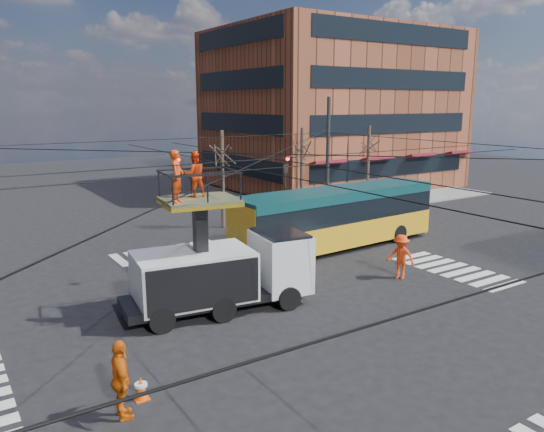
{
  "coord_description": "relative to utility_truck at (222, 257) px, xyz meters",
  "views": [
    {
      "loc": [
        -9.95,
        -15.2,
        7.62
      ],
      "look_at": [
        1.61,
        2.66,
        3.06
      ],
      "focal_mm": 35.0,
      "sensor_mm": 36.0,
      "label": 1
    }
  ],
  "objects": [
    {
      "name": "ground",
      "position": [
        1.25,
        -1.65,
        -2.01
      ],
      "size": [
        120.0,
        120.0,
        0.0
      ],
      "primitive_type": "plane",
      "color": "black",
      "rests_on": "ground"
    },
    {
      "name": "sidewalk_ne",
      "position": [
        22.25,
        19.35,
        -1.95
      ],
      "size": [
        18.0,
        18.0,
        0.12
      ],
      "primitive_type": "cube",
      "color": "slate",
      "rests_on": "ground"
    },
    {
      "name": "crosswalks",
      "position": [
        1.25,
        -1.65,
        -2.0
      ],
      "size": [
        22.4,
        22.4,
        0.02
      ],
      "primitive_type": null,
      "color": "silver",
      "rests_on": "ground"
    },
    {
      "name": "building_ne",
      "position": [
        23.23,
        22.32,
        5.0
      ],
      "size": [
        20.06,
        16.06,
        14.0
      ],
      "color": "brown",
      "rests_on": "ground"
    },
    {
      "name": "overhead_network",
      "position": [
        1.18,
        -1.25,
        2.28
      ],
      "size": [
        24.24,
        24.24,
        8.0
      ],
      "color": "#2D2D30",
      "rests_on": "ground"
    },
    {
      "name": "tree_a",
      "position": [
        6.25,
        11.85,
        2.62
      ],
      "size": [
        2.0,
        2.0,
        6.0
      ],
      "color": "#382B21",
      "rests_on": "ground"
    },
    {
      "name": "tree_b",
      "position": [
        12.25,
        11.85,
        2.62
      ],
      "size": [
        2.0,
        2.0,
        6.0
      ],
      "color": "#382B21",
      "rests_on": "ground"
    },
    {
      "name": "tree_c",
      "position": [
        18.25,
        11.85,
        2.62
      ],
      "size": [
        2.0,
        2.0,
        6.0
      ],
      "color": "#382B21",
      "rests_on": "ground"
    },
    {
      "name": "utility_truck",
      "position": [
        0.0,
        0.0,
        0.0
      ],
      "size": [
        7.25,
        3.4,
        6.1
      ],
      "rotation": [
        0.0,
        0.0,
        -0.14
      ],
      "color": "black",
      "rests_on": "ground"
    },
    {
      "name": "city_bus",
      "position": [
        9.05,
        4.28,
        -0.28
      ],
      "size": [
        12.25,
        3.27,
        3.2
      ],
      "rotation": [
        0.0,
        0.0,
        0.06
      ],
      "color": "gold",
      "rests_on": "ground"
    },
    {
      "name": "traffic_cone",
      "position": [
        -4.73,
        -4.41,
        -1.69
      ],
      "size": [
        0.36,
        0.36,
        0.63
      ],
      "primitive_type": "cone",
      "color": "#EE4B0A",
      "rests_on": "ground"
    },
    {
      "name": "worker_ground",
      "position": [
        -5.4,
        -4.99,
        -0.98
      ],
      "size": [
        0.63,
        1.25,
        2.05
      ],
      "primitive_type": "imported",
      "rotation": [
        0.0,
        0.0,
        1.46
      ],
      "color": "#D85C0D",
      "rests_on": "ground"
    },
    {
      "name": "flagger",
      "position": [
        8.23,
        -1.13,
        -1.01
      ],
      "size": [
        1.17,
        1.47,
        1.99
      ],
      "primitive_type": "imported",
      "rotation": [
        0.0,
        0.0,
        -1.18
      ],
      "color": "#FF3E10",
      "rests_on": "ground"
    }
  ]
}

